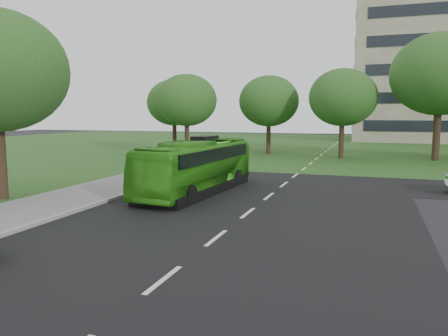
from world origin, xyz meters
name	(u,v)px	position (x,y,z in m)	size (l,w,h in m)	color
ground	(234,224)	(0.00, 0.00, 0.00)	(160.00, 160.00, 0.00)	black
street_surfaces	(308,162)	(-0.38, 22.75, 0.03)	(120.00, 120.00, 0.15)	black
tree_park_a	(187,100)	(-13.16, 25.62, 5.60)	(6.21, 6.21, 8.25)	black
tree_park_b	(269,101)	(-5.48, 29.51, 5.54)	(6.27, 6.27, 8.21)	black
tree_park_c	(343,98)	(2.13, 27.37, 5.76)	(6.39, 6.39, 8.49)	black
tree_park_d	(440,74)	(10.42, 28.04, 7.73)	(8.64, 8.64, 11.42)	black
tree_park_f	(174,103)	(-16.14, 28.96, 5.46)	(6.02, 6.02, 8.03)	black
bus	(197,167)	(-3.97, 5.95, 1.41)	(2.37, 10.12, 2.82)	#369C1A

